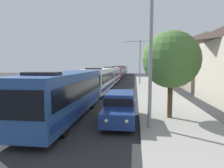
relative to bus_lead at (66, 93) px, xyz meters
The scene contains 11 objects.
bus_lead is the anchor object (origin of this frame).
bus_second_in_line 12.21m from the bus_lead, 90.00° to the left, with size 2.58×11.60×3.21m.
bus_middle 25.03m from the bus_lead, 90.00° to the left, with size 2.58×12.26×3.21m.
bus_fourth_in_line 38.18m from the bus_lead, 90.00° to the left, with size 2.58×11.44×3.21m.
bus_rear 50.69m from the bus_lead, 90.00° to the left, with size 2.58×10.69×3.21m.
bus_tail_end 62.94m from the bus_lead, 90.00° to the left, with size 2.58×11.17×3.21m.
white_suv 3.82m from the bus_lead, 10.68° to the right, with size 1.86×4.72×1.90m.
streetlamp_near 6.49m from the bus_lead, 18.72° to the right, with size 5.10×0.28×7.60m.
streetlamp_mid 22.48m from the bus_lead, 75.97° to the left, with size 5.70×0.28×7.65m.
roadside_tree 7.21m from the bus_lead, ahead, with size 3.63×3.63×5.57m.
house_distant_gabled 23.20m from the bus_lead, 49.90° to the left, with size 6.75×9.97×8.41m.
Camera 1 is at (3.30, -0.75, 3.57)m, focal length 30.83 mm.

